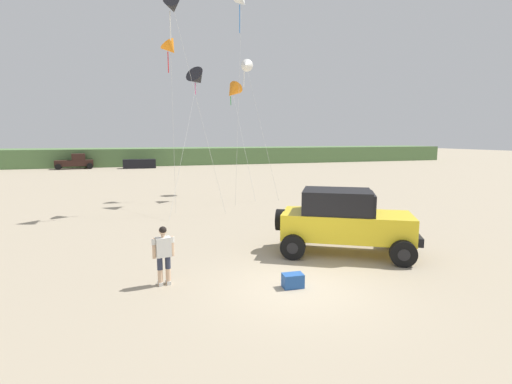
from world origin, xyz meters
name	(u,v)px	position (x,y,z in m)	size (l,w,h in m)	color
ground_plane	(300,287)	(0.00, 0.00, 0.00)	(220.00, 220.00, 0.00)	tan
dune_ridge	(188,156)	(3.84, 50.97, 1.24)	(90.00, 8.64, 2.49)	#567A47
jeep	(344,220)	(2.71, 2.30, 1.20)	(4.98, 4.20, 2.26)	yellow
person_watching	(163,252)	(-3.54, 1.28, 0.94)	(0.62, 0.35, 1.67)	#DBB28E
cooler_box	(293,281)	(-0.21, 0.03, 0.19)	(0.56, 0.36, 0.38)	#23519E
distant_pickup	(75,162)	(-11.61, 45.32, 0.94)	(4.76, 2.77, 1.98)	black
distant_sedan	(140,164)	(-3.57, 43.87, 0.60)	(4.20, 1.70, 1.20)	black
kite_yellow_diamond	(233,92)	(2.69, 17.70, 7.31)	(1.76, 5.21, 8.09)	orange
kite_green_box	(242,2)	(2.97, 16.17, 12.90)	(2.14, 4.34, 13.56)	white
kite_red_delta	(198,79)	(-0.36, 14.29, 7.58)	(3.23, 5.82, 8.27)	black
kite_white_parafoil	(246,65)	(3.00, 15.31, 8.72)	(2.14, 2.82, 9.26)	white
kite_purple_stunt	(171,49)	(-2.09, 12.29, 8.76)	(1.31, 1.77, 9.34)	orange
kite_blue_swept	(173,6)	(-1.99, 11.56, 10.68)	(2.93, 2.04, 11.27)	black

